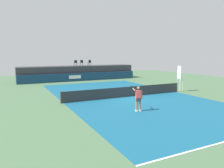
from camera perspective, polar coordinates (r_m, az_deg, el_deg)
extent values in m
plane|color=#4C704C|center=(22.54, 0.15, -2.11)|extent=(48.00, 48.00, 0.00)
cube|color=#16597A|center=(19.95, 4.00, -3.46)|extent=(12.00, 22.00, 0.00)
cube|color=navy|center=(32.11, -8.22, 1.91)|extent=(18.00, 0.20, 1.20)
cube|color=white|center=(31.69, -9.98, 1.90)|extent=(1.80, 0.02, 0.50)
cube|color=#38383D|center=(33.78, -9.19, 3.03)|extent=(18.00, 2.80, 2.20)
cylinder|color=#1E232D|center=(33.77, -9.62, 5.27)|extent=(0.04, 0.04, 0.44)
cylinder|color=#1E232D|center=(33.68, -10.29, 5.24)|extent=(0.04, 0.04, 0.44)
cylinder|color=#1E232D|center=(33.38, -9.45, 5.24)|extent=(0.04, 0.04, 0.44)
cylinder|color=#1E232D|center=(33.28, -10.12, 5.22)|extent=(0.04, 0.04, 0.44)
cube|color=#1E232D|center=(33.52, -9.88, 5.64)|extent=(0.46, 0.46, 0.03)
cube|color=#1E232D|center=(33.31, -9.80, 6.02)|extent=(0.44, 0.04, 0.42)
cylinder|color=#1E232D|center=(34.30, -8.03, 5.34)|extent=(0.04, 0.04, 0.44)
cylinder|color=#1E232D|center=(34.20, -8.69, 5.32)|extent=(0.04, 0.04, 0.44)
cylinder|color=#1E232D|center=(33.90, -7.86, 5.31)|extent=(0.04, 0.04, 0.44)
cylinder|color=#1E232D|center=(33.81, -8.53, 5.29)|extent=(0.04, 0.04, 0.44)
cube|color=#1E232D|center=(34.04, -8.28, 5.71)|extent=(0.47, 0.47, 0.03)
cube|color=#1E232D|center=(33.83, -8.21, 6.08)|extent=(0.44, 0.06, 0.42)
cylinder|color=#1E232D|center=(34.28, -6.01, 5.37)|extent=(0.04, 0.04, 0.44)
cylinder|color=#1E232D|center=(34.11, -6.63, 5.35)|extent=(0.04, 0.04, 0.44)
cylinder|color=#1E232D|center=(33.91, -5.73, 5.35)|extent=(0.04, 0.04, 0.44)
cylinder|color=#1E232D|center=(33.74, -6.36, 5.33)|extent=(0.04, 0.04, 0.44)
cube|color=#1E232D|center=(34.00, -6.19, 5.75)|extent=(0.47, 0.47, 0.03)
cube|color=#1E232D|center=(33.80, -6.05, 6.12)|extent=(0.44, 0.06, 0.42)
cylinder|color=white|center=(23.85, 18.56, -0.27)|extent=(0.04, 0.04, 1.40)
cylinder|color=white|center=(24.09, 17.79, -0.16)|extent=(0.04, 0.04, 1.40)
cylinder|color=white|center=(23.53, 17.96, -0.35)|extent=(0.04, 0.04, 1.40)
cylinder|color=white|center=(23.77, 17.19, -0.24)|extent=(0.04, 0.04, 1.40)
cube|color=white|center=(23.72, 17.95, 1.45)|extent=(0.50, 0.50, 0.03)
cube|color=white|center=(23.50, 17.71, 3.07)|extent=(0.09, 0.44, 1.33)
cube|color=#2D2D2D|center=(19.86, 4.01, -2.12)|extent=(12.40, 0.02, 0.95)
cylinder|color=#4C4C51|center=(17.61, -13.73, -3.55)|extent=(0.10, 0.10, 1.00)
cylinder|color=#4C4C51|center=(23.56, 17.15, -0.80)|extent=(0.10, 0.10, 1.00)
cube|color=white|center=(15.05, 7.51, -7.11)|extent=(0.19, 0.28, 0.10)
cylinder|color=#997051|center=(14.93, 7.54, -5.41)|extent=(0.14, 0.14, 0.82)
cube|color=white|center=(14.99, 6.62, -7.16)|extent=(0.19, 0.28, 0.10)
cylinder|color=#997051|center=(14.87, 6.65, -5.45)|extent=(0.14, 0.14, 0.82)
cube|color=#333338|center=(14.83, 7.12, -4.19)|extent=(0.39, 0.31, 0.24)
cube|color=#E54C47|center=(14.76, 7.14, -2.82)|extent=(0.40, 0.30, 0.56)
sphere|color=#997051|center=(14.68, 7.18, -1.06)|extent=(0.22, 0.22, 0.22)
cylinder|color=#997051|center=(14.83, 8.04, -2.87)|extent=(0.09, 0.09, 0.60)
cylinder|color=#997051|center=(14.90, 6.00, -1.51)|extent=(0.27, 0.60, 0.14)
cylinder|color=black|center=(15.30, 5.62, -1.16)|extent=(0.30, 0.12, 0.03)
torus|color=black|center=(15.58, 5.36, -0.99)|extent=(0.30, 0.12, 0.30)
sphere|color=#D8EA33|center=(28.44, -9.11, -0.03)|extent=(0.07, 0.07, 0.07)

